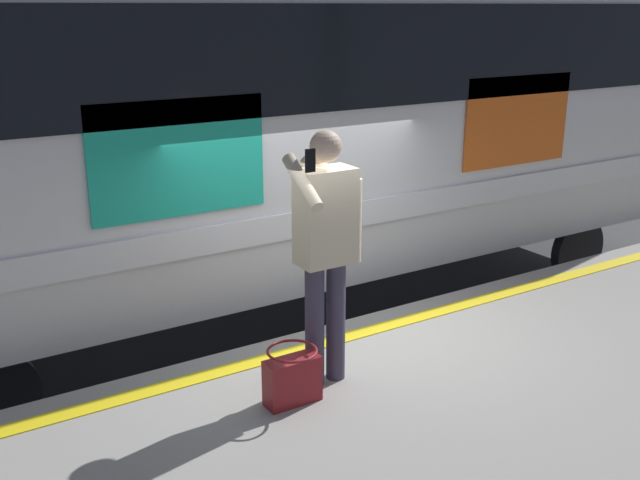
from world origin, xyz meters
TOP-DOWN VIEW (x-y plane):
  - ground_plane at (0.00, 0.00)m, footprint 24.03×24.03m
  - safety_line at (0.00, 0.30)m, footprint 13.58×0.16m
  - track_rail_near at (0.00, -1.29)m, footprint 18.02×0.08m
  - track_rail_far at (0.00, -2.73)m, footprint 18.02×0.08m
  - train_carriage at (-0.78, -2.01)m, footprint 10.69×3.04m
  - passenger at (0.56, 0.82)m, footprint 0.57×0.55m
  - handbag at (0.93, 0.97)m, footprint 0.39×0.35m

SIDE VIEW (x-z plane):
  - ground_plane at x=0.00m, z-range 0.00..0.00m
  - track_rail_near at x=0.00m, z-range 0.00..0.16m
  - track_rail_far at x=0.00m, z-range 0.00..0.16m
  - safety_line at x=0.00m, z-range 0.88..0.89m
  - handbag at x=0.93m, z-range 0.87..1.27m
  - passenger at x=0.56m, z-range 1.05..2.91m
  - train_carriage at x=-0.78m, z-range 0.54..4.74m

